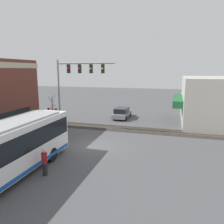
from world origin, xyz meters
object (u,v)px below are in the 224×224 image
crossing_signal (53,109)px  pedestrian_near_bus (44,162)px  city_bus (0,152)px  parked_car_grey (122,113)px

crossing_signal → pedestrian_near_bus: bearing=-151.8°
city_bus → crossing_signal: bearing=16.3°
parked_car_grey → city_bus: bearing=172.1°
city_bus → parked_car_grey: 18.91m
city_bus → pedestrian_near_bus: city_bus is taller
parked_car_grey → pedestrian_near_bus: size_ratio=2.69×
city_bus → crossing_signal: (10.89, 3.20, 0.43)m
pedestrian_near_bus → parked_car_grey: bearing=-2.5°
pedestrian_near_bus → city_bus: bearing=128.0°
city_bus → pedestrian_near_bus: bearing=-52.0°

